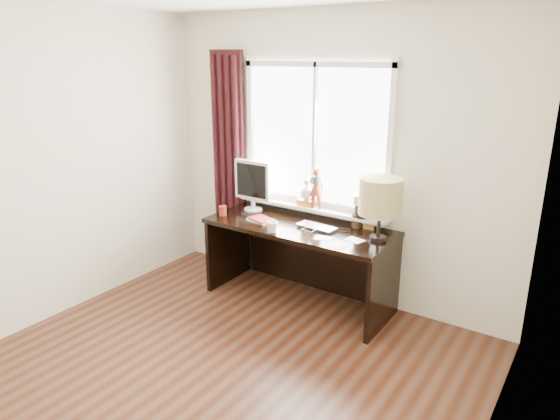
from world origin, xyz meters
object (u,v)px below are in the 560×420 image
Objects in this scene: table_lamp at (381,197)px; monitor at (253,182)px; laptop at (317,227)px; red_cup at (223,211)px; desk at (304,247)px; mug at (272,227)px.

monitor is at bearing 176.91° from table_lamp.
monitor is (-0.79, 0.12, 0.26)m from laptop.
laptop is 0.65m from table_lamp.
red_cup is at bearing -171.52° from table_lamp.
table_lamp reaches higher than red_cup.
red_cup is 1.53m from table_lamp.
laptop reaches higher than desk.
monitor is (-0.61, 0.03, 0.52)m from desk.
laptop is at bearing -174.92° from table_lamp.
red_cup is (-0.93, -0.17, 0.03)m from laptop.
monitor is (0.14, 0.29, 0.23)m from red_cup.
mug is 0.66m from red_cup.
laptop is 0.40m from mug.
mug reaches higher than red_cup.
monitor reaches higher than red_cup.
mug reaches higher than laptop.
mug is (-0.27, -0.29, 0.04)m from laptop.
red_cup is at bearing -160.86° from desk.
table_lamp reaches higher than monitor.
table_lamp is at bearing 8.48° from red_cup.
red_cup is at bearing 169.55° from mug.
table_lamp reaches higher than desk.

